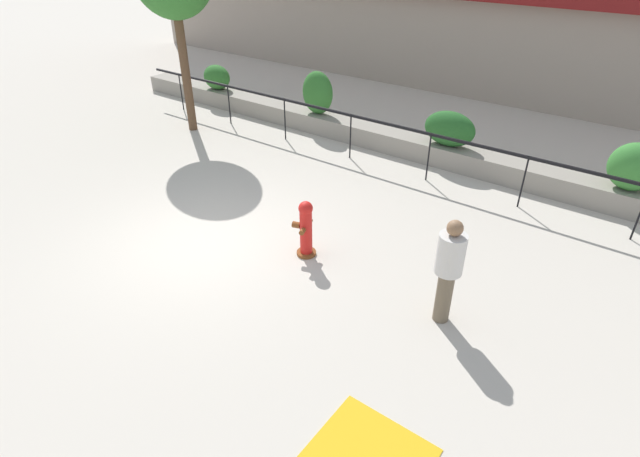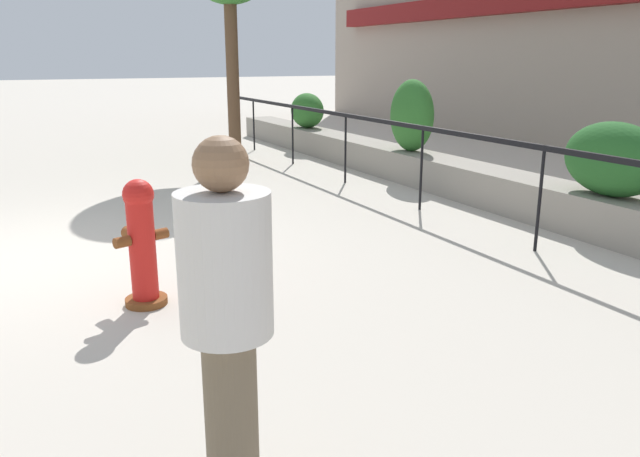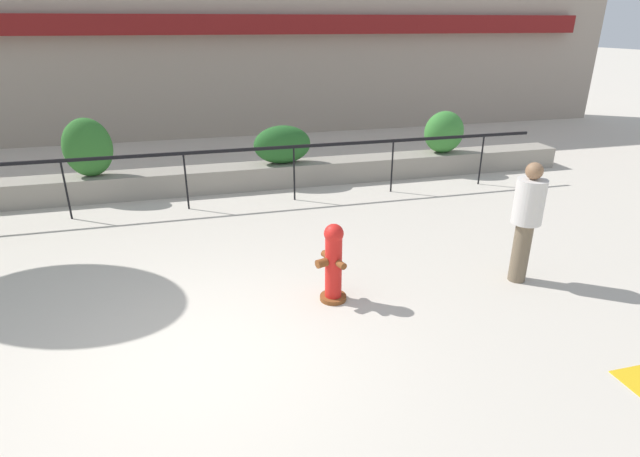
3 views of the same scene
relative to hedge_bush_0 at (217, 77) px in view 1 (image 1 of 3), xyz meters
The scene contains 9 objects.
ground_plane 8.49m from the hedge_bush_0, 45.30° to the right, with size 120.00×120.00×0.00m, color beige.
planter_wall_low 5.97m from the hedge_bush_0, ahead, with size 18.00×0.70×0.50m, color gray.
fence_railing_segment 6.04m from the hedge_bush_0, 10.50° to the right, with size 15.00×0.05×1.15m.
hedge_bush_0 is the anchor object (origin of this frame).
hedge_bush_1 4.09m from the hedge_bush_0, ahead, with size 0.96×0.59×1.19m, color #2D6B28.
hedge_bush_2 8.05m from the hedge_bush_0, ahead, with size 1.27×0.64×0.84m, color #235B23.
hedge_bush_3 11.98m from the hedge_bush_0, ahead, with size 0.98×0.70×0.99m, color #387F33.
fire_hydrant 9.31m from the hedge_bush_0, 33.87° to the right, with size 0.48×0.48×1.08m.
pedestrian 11.71m from the hedge_bush_0, 27.05° to the right, with size 0.53×0.53×1.73m.
Camera 1 is at (6.47, -5.02, 5.15)m, focal length 28.00 mm.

